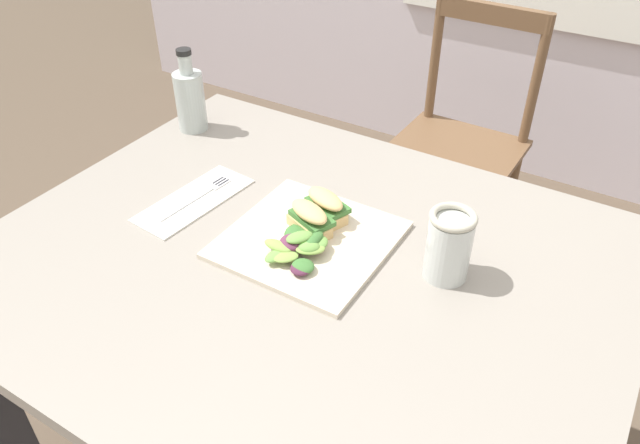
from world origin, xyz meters
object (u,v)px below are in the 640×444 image
(sandwich_half_front, at_px, (310,218))
(sandwich_half_back, at_px, (326,205))
(bottle_cold_brew, at_px, (191,103))
(dining_table, at_px, (302,310))
(mason_jar_iced_tea, at_px, (448,248))
(fork_on_napkin, at_px, (200,195))
(chair_wooden_far, at_px, (458,145))
(plate_lunch, at_px, (309,240))

(sandwich_half_front, xyz_separation_m, sandwich_half_back, (0.00, 0.05, 0.00))
(bottle_cold_brew, bearing_deg, dining_table, -29.49)
(bottle_cold_brew, distance_m, mason_jar_iced_tea, 0.75)
(fork_on_napkin, distance_m, mason_jar_iced_tea, 0.52)
(chair_wooden_far, bearing_deg, sandwich_half_back, -87.28)
(sandwich_half_front, relative_size, sandwich_half_back, 1.00)
(chair_wooden_far, bearing_deg, plate_lunch, -87.14)
(sandwich_half_back, bearing_deg, dining_table, -80.93)
(sandwich_half_back, bearing_deg, plate_lunch, -85.33)
(sandwich_half_back, bearing_deg, chair_wooden_far, 92.72)
(dining_table, distance_m, chair_wooden_far, 1.06)
(mason_jar_iced_tea, bearing_deg, sandwich_half_front, -174.04)
(fork_on_napkin, height_order, mason_jar_iced_tea, mason_jar_iced_tea)
(plate_lunch, relative_size, bottle_cold_brew, 1.46)
(plate_lunch, bearing_deg, sandwich_half_front, 115.82)
(dining_table, bearing_deg, sandwich_half_back, 99.07)
(dining_table, height_order, fork_on_napkin, fork_on_napkin)
(chair_wooden_far, relative_size, sandwich_half_front, 8.68)
(chair_wooden_far, relative_size, plate_lunch, 3.00)
(sandwich_half_back, height_order, bottle_cold_brew, bottle_cold_brew)
(dining_table, bearing_deg, mason_jar_iced_tea, 21.59)
(sandwich_half_front, bearing_deg, chair_wooden_far, 92.37)
(plate_lunch, relative_size, mason_jar_iced_tea, 2.25)
(sandwich_half_back, height_order, fork_on_napkin, sandwich_half_back)
(chair_wooden_far, xyz_separation_m, sandwich_half_back, (0.04, -0.93, 0.33))
(chair_wooden_far, bearing_deg, sandwich_half_front, -87.63)
(plate_lunch, distance_m, sandwich_half_front, 0.04)
(dining_table, bearing_deg, bottle_cold_brew, 150.51)
(sandwich_half_back, xyz_separation_m, bottle_cold_brew, (-0.47, 0.16, 0.03))
(dining_table, relative_size, sandwich_half_back, 11.26)
(dining_table, relative_size, bottle_cold_brew, 5.69)
(sandwich_half_back, height_order, mason_jar_iced_tea, mason_jar_iced_tea)
(dining_table, relative_size, mason_jar_iced_tea, 8.77)
(plate_lunch, bearing_deg, chair_wooden_far, 92.86)
(plate_lunch, xyz_separation_m, mason_jar_iced_tea, (0.25, 0.05, 0.05))
(sandwich_half_back, distance_m, mason_jar_iced_tea, 0.26)
(sandwich_half_front, height_order, bottle_cold_brew, bottle_cold_brew)
(mason_jar_iced_tea, bearing_deg, bottle_cold_brew, 165.85)
(fork_on_napkin, bearing_deg, mason_jar_iced_tea, 4.22)
(sandwich_half_back, xyz_separation_m, fork_on_napkin, (-0.26, -0.06, -0.03))
(dining_table, relative_size, plate_lunch, 3.89)
(sandwich_half_front, bearing_deg, sandwich_half_back, 85.98)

